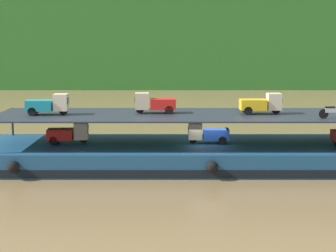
% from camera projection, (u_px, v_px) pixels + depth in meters
% --- Properties ---
extents(ground_plane, '(400.00, 400.00, 0.00)m').
position_uv_depth(ground_plane, '(207.00, 165.00, 37.19)').
color(ground_plane, brown).
extents(cargo_barge, '(29.80, 8.40, 1.50)m').
position_uv_depth(cargo_barge, '(207.00, 155.00, 37.05)').
color(cargo_barge, navy).
rests_on(cargo_barge, ground).
extents(cargo_rack, '(28.20, 7.02, 2.00)m').
position_uv_depth(cargo_rack, '(207.00, 115.00, 36.67)').
color(cargo_rack, '#232833').
rests_on(cargo_rack, cargo_barge).
extents(mini_truck_lower_stern, '(2.79, 1.30, 1.38)m').
position_uv_depth(mini_truck_lower_stern, '(69.00, 133.00, 37.03)').
color(mini_truck_lower_stern, red).
rests_on(mini_truck_lower_stern, cargo_barge).
extents(mini_truck_lower_aft, '(2.77, 1.25, 1.38)m').
position_uv_depth(mini_truck_lower_aft, '(207.00, 133.00, 37.06)').
color(mini_truck_lower_aft, '#1E47B7').
rests_on(mini_truck_lower_aft, cargo_barge).
extents(mini_truck_upper_stern, '(2.77, 1.26, 1.38)m').
position_uv_depth(mini_truck_upper_stern, '(48.00, 104.00, 36.21)').
color(mini_truck_upper_stern, teal).
rests_on(mini_truck_upper_stern, cargo_rack).
extents(mini_truck_upper_mid, '(2.77, 1.26, 1.38)m').
position_uv_depth(mini_truck_upper_mid, '(154.00, 103.00, 37.02)').
color(mini_truck_upper_mid, red).
rests_on(mini_truck_upper_mid, cargo_rack).
extents(mini_truck_upper_fore, '(2.76, 1.24, 1.38)m').
position_uv_depth(mini_truck_upper_fore, '(261.00, 104.00, 36.65)').
color(mini_truck_upper_fore, gold).
rests_on(mini_truck_upper_fore, cargo_rack).
extents(motorcycle_upper_port, '(1.90, 0.55, 0.87)m').
position_uv_depth(motorcycle_upper_port, '(333.00, 112.00, 34.52)').
color(motorcycle_upper_port, black).
rests_on(motorcycle_upper_port, cargo_rack).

